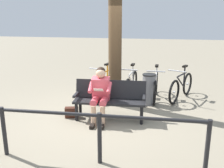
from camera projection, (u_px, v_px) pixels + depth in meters
ground_plane at (98, 118)px, 5.90m from camera, size 40.00×40.00×0.00m
bench at (110, 97)px, 5.76m from camera, size 1.62×0.56×0.87m
person_reading at (100, 92)px, 5.59m from camera, size 0.50×0.78×1.20m
handbag at (72, 112)px, 5.90m from camera, size 0.32×0.20×0.24m
tree_trunk at (115, 35)px, 6.35m from camera, size 0.33×0.33×3.60m
litter_bin at (149, 89)px, 6.71m from camera, size 0.35×0.35×0.81m
bicycle_silver at (181, 87)px, 7.11m from camera, size 0.77×1.55×0.94m
bicycle_green at (156, 86)px, 7.14m from camera, size 0.48×1.68×0.94m
bicycle_black at (131, 85)px, 7.32m from camera, size 0.48×1.68×0.94m
bicycle_blue at (104, 84)px, 7.39m from camera, size 0.64×1.62×0.94m
railing_fence at (99, 128)px, 3.96m from camera, size 3.31×0.16×0.85m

